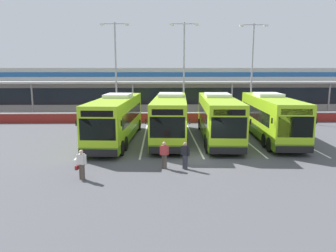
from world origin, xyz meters
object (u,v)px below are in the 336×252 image
object	(u,v)px
coach_bus_right_centre	(270,118)
pedestrian_with_handbag	(81,164)
lamp_post_east	(252,65)
pedestrian_child	(185,155)
pedestrian_in_dark_coat	(164,154)
coach_bus_centre	(218,118)
coach_bus_left_centre	(170,118)
lamp_post_centre	(184,65)
lamp_post_west	(116,65)
coach_bus_leftmost	(116,119)

from	to	relation	value
coach_bus_right_centre	pedestrian_with_handbag	world-z (taller)	coach_bus_right_centre
lamp_post_east	coach_bus_right_centre	bearing A→B (deg)	-97.75
pedestrian_child	pedestrian_in_dark_coat	bearing A→B (deg)	173.70
coach_bus_centre	pedestrian_child	bearing A→B (deg)	-112.58
pedestrian_child	coach_bus_left_centre	bearing A→B (deg)	93.92
lamp_post_centre	lamp_post_east	bearing A→B (deg)	4.21
coach_bus_centre	lamp_post_centre	distance (m)	12.00
pedestrian_child	lamp_post_east	size ratio (longest dim) A/B	0.15
lamp_post_west	lamp_post_east	distance (m)	15.85
pedestrian_child	lamp_post_east	xyz separation A→B (m)	(9.39, 19.70, 5.42)
coach_bus_right_centre	pedestrian_child	distance (m)	11.50
coach_bus_leftmost	coach_bus_centre	bearing A→B (deg)	2.55
coach_bus_left_centre	pedestrian_in_dark_coat	bearing A→B (deg)	-94.41
coach_bus_leftmost	pedestrian_with_handbag	distance (m)	9.53
coach_bus_leftmost	coach_bus_right_centre	distance (m)	12.84
pedestrian_in_dark_coat	lamp_post_east	size ratio (longest dim) A/B	0.15
pedestrian_with_handbag	lamp_post_east	world-z (taller)	lamp_post_east
pedestrian_child	lamp_post_west	bearing A→B (deg)	108.52
coach_bus_leftmost	coach_bus_right_centre	world-z (taller)	same
coach_bus_right_centre	pedestrian_with_handbag	bearing A→B (deg)	-143.34
pedestrian_child	pedestrian_with_handbag	bearing A→B (deg)	-163.49
coach_bus_leftmost	lamp_post_east	world-z (taller)	lamp_post_east
lamp_post_centre	coach_bus_left_centre	bearing A→B (deg)	-100.18
coach_bus_centre	pedestrian_with_handbag	size ratio (longest dim) A/B	7.59
pedestrian_in_dark_coat	coach_bus_centre	bearing A→B (deg)	60.14
coach_bus_centre	coach_bus_right_centre	world-z (taller)	same
coach_bus_leftmost	lamp_post_west	bearing A→B (deg)	97.28
coach_bus_leftmost	pedestrian_with_handbag	size ratio (longest dim) A/B	7.59
lamp_post_centre	lamp_post_east	size ratio (longest dim) A/B	1.00
lamp_post_west	lamp_post_east	xyz separation A→B (m)	(15.84, 0.42, 0.00)
coach_bus_centre	coach_bus_leftmost	bearing A→B (deg)	-177.45
coach_bus_leftmost	pedestrian_with_handbag	world-z (taller)	coach_bus_leftmost
pedestrian_with_handbag	pedestrian_child	size ratio (longest dim) A/B	1.00
coach_bus_centre	lamp_post_west	distance (m)	15.52
coach_bus_left_centre	lamp_post_west	size ratio (longest dim) A/B	1.12
lamp_post_centre	lamp_post_east	xyz separation A→B (m)	(8.04, 0.59, 0.00)
lamp_post_east	pedestrian_in_dark_coat	bearing A→B (deg)	-118.45
coach_bus_leftmost	coach_bus_right_centre	size ratio (longest dim) A/B	1.00
pedestrian_with_handbag	lamp_post_east	xyz separation A→B (m)	(15.01, 21.37, 5.43)
coach_bus_left_centre	lamp_post_east	xyz separation A→B (m)	(9.96, 11.28, 4.50)
coach_bus_centre	pedestrian_with_handbag	xyz separation A→B (m)	(-9.02, -9.84, -0.93)
coach_bus_left_centre	lamp_post_centre	size ratio (longest dim) A/B	1.12
coach_bus_right_centre	lamp_post_centre	bearing A→B (deg)	121.15
pedestrian_with_handbag	lamp_post_west	world-z (taller)	lamp_post_west
coach_bus_left_centre	lamp_post_east	bearing A→B (deg)	48.55
lamp_post_centre	pedestrian_with_handbag	bearing A→B (deg)	-108.53
pedestrian_child	lamp_post_centre	world-z (taller)	lamp_post_centre
pedestrian_child	lamp_post_centre	distance (m)	19.91
coach_bus_centre	pedestrian_with_handbag	world-z (taller)	coach_bus_centre
pedestrian_in_dark_coat	lamp_post_centre	world-z (taller)	lamp_post_centre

